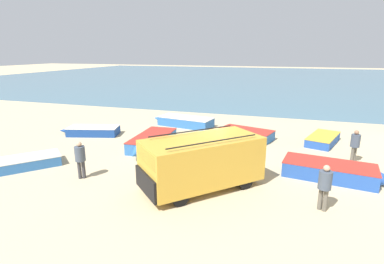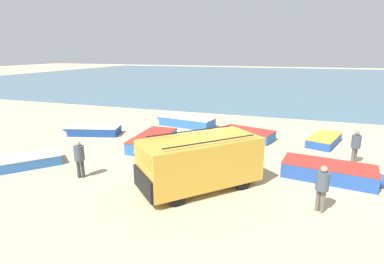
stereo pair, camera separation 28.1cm
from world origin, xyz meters
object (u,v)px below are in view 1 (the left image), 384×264
at_px(fishing_rowboat_4, 152,141).
at_px(fishing_rowboat_5, 184,121).
at_px(fishing_rowboat_3, 92,131).
at_px(fishing_rowboat_2, 323,139).
at_px(fishing_rowboat_6, 244,134).
at_px(fishing_rowboat_1, 8,165).
at_px(fisherman_1, 355,143).
at_px(fisherman_0, 80,157).
at_px(parked_van, 202,161).
at_px(fisherman_2, 325,184).
at_px(fishing_rowboat_0, 333,171).

distance_m(fishing_rowboat_4, fishing_rowboat_5, 5.45).
height_order(fishing_rowboat_3, fishing_rowboat_4, fishing_rowboat_4).
height_order(fishing_rowboat_2, fishing_rowboat_6, fishing_rowboat_6).
relative_size(fishing_rowboat_1, fishing_rowboat_6, 1.09).
height_order(fishing_rowboat_1, fishing_rowboat_3, fishing_rowboat_3).
bearing_deg(fishing_rowboat_1, fisherman_1, 152.18).
height_order(fishing_rowboat_6, fisherman_0, fisherman_0).
bearing_deg(parked_van, fisherman_2, 128.08).
distance_m(fishing_rowboat_6, fisherman_0, 10.32).
bearing_deg(fisherman_2, fishing_rowboat_6, -128.12).
bearing_deg(fisherman_0, fisherman_2, -120.94).
bearing_deg(fisherman_1, fishing_rowboat_5, 23.90).
distance_m(fishing_rowboat_2, fisherman_0, 13.86).
bearing_deg(fishing_rowboat_2, parked_van, 165.15).
bearing_deg(fishing_rowboat_6, parked_van, 101.88).
distance_m(fishing_rowboat_3, fisherman_0, 7.34).
xyz_separation_m(fishing_rowboat_0, fishing_rowboat_4, (-9.44, 1.63, 0.00)).
distance_m(parked_van, fishing_rowboat_0, 5.89).
bearing_deg(fishing_rowboat_4, fisherman_0, -14.38).
relative_size(fishing_rowboat_4, fisherman_2, 2.81).
xyz_separation_m(fishing_rowboat_1, fisherman_1, (15.55, 6.13, 0.74)).
relative_size(fishing_rowboat_1, fisherman_0, 2.65).
height_order(fishing_rowboat_0, fishing_rowboat_6, fishing_rowboat_0).
bearing_deg(fisherman_1, fishing_rowboat_2, -23.02).
bearing_deg(fishing_rowboat_6, fishing_rowboat_2, -157.75).
relative_size(fishing_rowboat_1, fisherman_2, 2.64).
height_order(fishing_rowboat_2, fisherman_0, fisherman_0).
relative_size(parked_van, fishing_rowboat_1, 1.10).
bearing_deg(fishing_rowboat_3, fisherman_0, 107.13).
xyz_separation_m(fishing_rowboat_1, fishing_rowboat_3, (-0.06, 6.43, 0.03)).
bearing_deg(fisherman_2, fishing_rowboat_4, -91.80).
bearing_deg(fishing_rowboat_5, fishing_rowboat_0, 152.91).
relative_size(parked_van, fishing_rowboat_5, 0.98).
relative_size(parked_van, fishing_rowboat_4, 1.04).
bearing_deg(fishing_rowboat_4, fishing_rowboat_2, 109.38).
bearing_deg(fisherman_0, fishing_rowboat_0, -104.79).
distance_m(fishing_rowboat_5, fishing_rowboat_6, 5.20).
bearing_deg(fishing_rowboat_3, fisherman_2, 141.37).
bearing_deg(fishing_rowboat_3, fisherman_1, 163.47).
distance_m(fishing_rowboat_6, fisherman_1, 6.41).
xyz_separation_m(parked_van, fisherman_2, (4.54, -0.46, -0.15)).
xyz_separation_m(fishing_rowboat_4, fishing_rowboat_5, (0.06, 5.45, -0.01)).
height_order(parked_van, fishing_rowboat_4, parked_van).
xyz_separation_m(fishing_rowboat_1, fishing_rowboat_4, (4.87, 5.26, 0.09)).
xyz_separation_m(fishing_rowboat_6, fisherman_0, (-5.87, -8.46, 0.70)).
relative_size(parked_van, fisherman_2, 2.92).
bearing_deg(fishing_rowboat_0, fishing_rowboat_4, 178.63).
bearing_deg(fishing_rowboat_6, fishing_rowboat_5, -5.68).
xyz_separation_m(fishing_rowboat_6, fisherman_1, (5.81, -2.60, 0.69)).
bearing_deg(fishing_rowboat_3, fishing_rowboat_0, 153.56).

